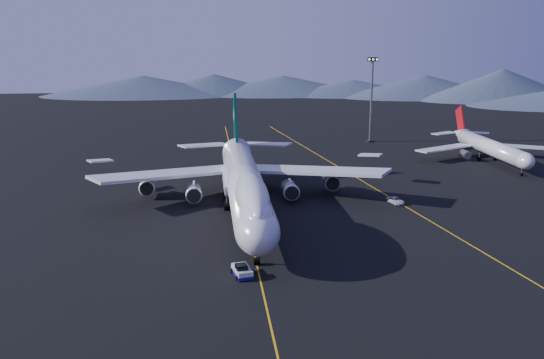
{
  "coord_description": "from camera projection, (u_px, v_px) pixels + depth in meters",
  "views": [
    {
      "loc": [
        -6.72,
        -108.67,
        32.47
      ],
      "look_at": [
        5.24,
        1.13,
        6.0
      ],
      "focal_mm": 40.0,
      "sensor_mm": 36.0,
      "label": 1
    }
  ],
  "objects": [
    {
      "name": "pushback_tug",
      "position": [
        242.0,
        272.0,
        83.58
      ],
      "size": [
        3.17,
        4.68,
        1.88
      ],
      "rotation": [
        0.0,
        0.0,
        0.21
      ],
      "color": "silver",
      "rests_on": "ground"
    },
    {
      "name": "taxiway_line_side",
      "position": [
        385.0,
        195.0,
        126.15
      ],
      "size": [
        28.08,
        198.09,
        0.01
      ],
      "primitive_type": "cube",
      "rotation": [
        0.0,
        0.0,
        0.14
      ],
      "color": "#E7B00D",
      "rests_on": "ground"
    },
    {
      "name": "taxiway_line_main",
      "position": [
        245.0,
        213.0,
        113.33
      ],
      "size": [
        0.25,
        220.0,
        0.01
      ],
      "primitive_type": "cube",
      "color": "#E7B00D",
      "rests_on": "ground"
    },
    {
      "name": "service_van",
      "position": [
        396.0,
        200.0,
        119.36
      ],
      "size": [
        3.0,
        4.82,
        1.25
      ],
      "primitive_type": "imported",
      "rotation": [
        0.0,
        0.0,
        0.22
      ],
      "color": "white",
      "rests_on": "ground"
    },
    {
      "name": "floodlight_mast",
      "position": [
        371.0,
        100.0,
        185.68
      ],
      "size": [
        3.19,
        2.39,
        25.8
      ],
      "rotation": [
        0.0,
        0.0,
        0.24
      ],
      "color": "black",
      "rests_on": "ground"
    },
    {
      "name": "ground",
      "position": [
        245.0,
        213.0,
        113.33
      ],
      "size": [
        500.0,
        500.0,
        0.0
      ],
      "primitive_type": "plane",
      "color": "black",
      "rests_on": "ground"
    },
    {
      "name": "second_jet",
      "position": [
        489.0,
        147.0,
        159.09
      ],
      "size": [
        39.08,
        44.15,
        12.56
      ],
      "rotation": [
        0.0,
        0.0,
        -0.42
      ],
      "color": "silver",
      "rests_on": "ground"
    },
    {
      "name": "boeing_747",
      "position": [
        245.0,
        183.0,
        112.01
      ],
      "size": [
        59.62,
        72.43,
        19.37
      ],
      "color": "silver",
      "rests_on": "ground"
    }
  ]
}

